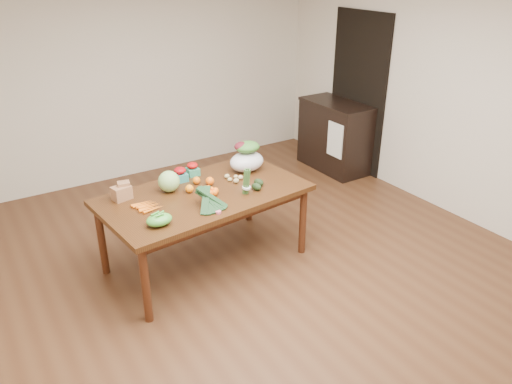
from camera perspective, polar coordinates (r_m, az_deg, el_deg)
floor at (r=4.73m, az=1.47°, el=-9.50°), size 6.00×6.00×0.00m
room_walls at (r=4.11m, az=1.68°, el=6.13°), size 5.02×6.02×2.70m
dining_table at (r=4.75m, az=-5.78°, el=-4.12°), size 1.95×1.21×0.75m
doorway_dark at (r=6.90m, az=11.54°, el=11.00°), size 0.02×1.00×2.10m
cabinet at (r=6.97m, az=8.97°, el=6.35°), size 0.52×1.02×0.94m
dish_towel at (r=6.56m, az=9.02°, el=5.88°), size 0.02×0.28×0.45m
paper_bag at (r=4.55m, az=-15.12°, el=0.05°), size 0.23×0.20×0.15m
cabbage at (r=4.60m, az=-9.92°, el=1.20°), size 0.20×0.20×0.20m
strawberry_basket_a at (r=4.82m, az=-8.64°, el=1.87°), size 0.13×0.13×0.11m
strawberry_basket_b at (r=4.94m, az=-7.26°, el=2.49°), size 0.12×0.12×0.10m
orange_a at (r=4.58m, az=-7.62°, el=0.38°), size 0.08×0.08×0.08m
orange_b at (r=4.74m, az=-6.82°, el=1.33°), size 0.07×0.07×0.07m
orange_c at (r=4.71m, az=-5.30°, el=1.26°), size 0.08×0.08×0.08m
mandarin_cluster at (r=4.51m, az=-5.49°, el=0.23°), size 0.20×0.20×0.10m
carrots at (r=4.38m, az=-12.24°, el=-1.56°), size 0.24×0.24×0.03m
snap_pea_bag at (r=4.06m, az=-11.00°, el=-3.13°), size 0.21×0.16×0.10m
kale_bunch at (r=4.24m, az=-5.13°, el=-0.97°), size 0.36×0.43×0.16m
asparagus_bundle at (r=4.47m, az=-1.10°, el=1.22°), size 0.09×0.12×0.26m
potato_a at (r=4.78m, az=-3.02°, el=1.44°), size 0.05×0.04×0.04m
potato_b at (r=4.74m, az=-2.29°, el=1.30°), size 0.06×0.05×0.05m
potato_c at (r=4.84m, az=-2.33°, el=1.76°), size 0.05×0.04×0.04m
potato_d at (r=4.84m, az=-3.33°, el=1.82°), size 0.05×0.05×0.05m
potato_e at (r=4.81m, az=-1.78°, el=1.69°), size 0.05×0.05×0.04m
avocado_a at (r=4.58m, az=0.05°, el=0.61°), size 0.10×0.12×0.07m
avocado_b at (r=4.67m, az=0.30°, el=1.10°), size 0.10×0.12×0.07m
salad_bag at (r=4.97m, az=-1.07°, el=3.92°), size 0.38×0.30×0.28m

